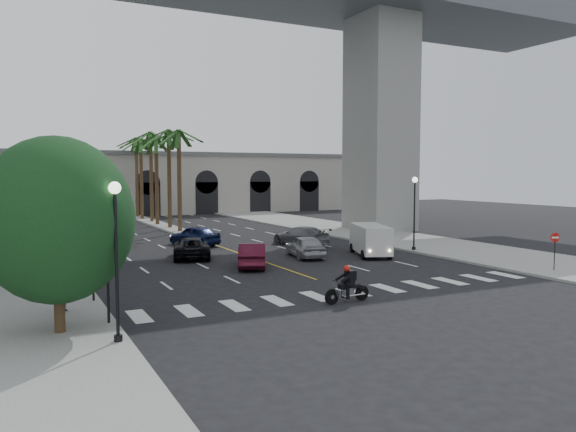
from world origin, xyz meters
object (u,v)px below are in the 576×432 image
Objects in this scene: motorcycle_rider at (348,285)px; pedestrian_b at (77,268)px; car_c at (191,248)px; do_not_enter_sign at (555,244)px; lamp_post_left_far at (60,210)px; traffic_signal_near at (107,259)px; lamp_post_left_near at (116,248)px; car_e at (195,236)px; cargo_van at (370,239)px; traffic_signal_far at (92,246)px; car_b at (252,255)px; pedestrian_a at (62,291)px; car_d at (301,236)px; car_a at (305,246)px; lamp_post_right at (414,207)px.

motorcycle_rider is 13.39m from pedestrian_b.
car_c is 22.15m from do_not_enter_sign.
traffic_signal_near is (0.10, -18.50, -0.71)m from lamp_post_left_far.
lamp_post_left_near is at bearing -92.29° from traffic_signal_near.
do_not_enter_sign is at bearing 0.29° from motorcycle_rider.
lamp_post_left_near reaches higher than do_not_enter_sign.
do_not_enter_sign is (14.54, -20.73, 0.88)m from car_e.
pedestrian_b reaches higher than car_e.
car_e is at bearing 151.33° from cargo_van.
traffic_signal_far is 1.60× the size of motorcycle_rider.
car_b is at bearing 87.59° from motorcycle_rider.
cargo_van is at bearing 47.79° from motorcycle_rider.
car_c is 12.06m from cargo_van.
pedestrian_a is at bearing -94.54° from lamp_post_left_far.
pedestrian_a is at bearing -133.38° from traffic_signal_far.
pedestrian_b is at bearing 12.76° from car_d.
pedestrian_b is (-10.00, -1.57, 0.22)m from car_b.
traffic_signal_near reaches higher than pedestrian_b.
traffic_signal_near is 10.14m from motorcycle_rider.
car_a is at bearing 19.65° from pedestrian_b.
lamp_post_left_far is 1.00× the size of lamp_post_right.
lamp_post_left_near is 2.35× the size of motorcycle_rider.
car_a is at bearing -25.12° from lamp_post_left_far.
car_e is (9.86, 23.48, -2.44)m from lamp_post_left_near.
car_c is (-15.08, 4.29, -2.52)m from lamp_post_right.
car_a is at bearing -132.70° from car_b.
traffic_signal_near reaches higher than car_a.
lamp_post_left_far is 13.53m from car_b.
cargo_van is at bearing 12.67° from pedestrian_b.
motorcycle_rider reaches higher than car_a.
car_c is at bearing -14.19° from car_a.
traffic_signal_far is (0.00, 4.00, 0.00)m from traffic_signal_near.
car_d is at bearing -109.63° from car_b.
lamp_post_right reaches higher than car_a.
lamp_post_left_near reaches higher than cargo_van.
car_b is 2.77× the size of pedestrian_b.
cargo_van is at bearing 108.51° from car_e.
car_a is 0.99× the size of car_b.
car_b is at bearing 14.81° from pedestrian_b.
pedestrian_a is 5.62m from pedestrian_b.
lamp_post_left_near is 3.33× the size of pedestrian_b.
pedestrian_a is 25.78m from do_not_enter_sign.
motorcycle_rider is 19.47m from car_d.
traffic_signal_far is at bearing -89.60° from lamp_post_left_far.
lamp_post_right is at bearing -177.71° from car_a.
lamp_post_left_near is 24.60m from do_not_enter_sign.
lamp_post_left_near is 5.67m from pedestrian_a.
lamp_post_right reaches higher than traffic_signal_far.
car_a is at bearing -176.25° from cargo_van.
cargo_van is at bearing -151.69° from car_b.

